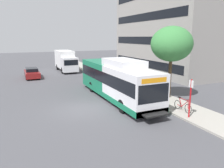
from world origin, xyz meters
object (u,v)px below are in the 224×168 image
transit_bus (116,80)px  box_truck_background (66,60)px  street_tree_near_stop (172,44)px  bicycle_parked (183,105)px  bus_stop_sign_pole (190,95)px  parked_car_far_lane (32,73)px

transit_bus → box_truck_background: transit_bus is taller
transit_bus → street_tree_near_stop: street_tree_near_stop is taller
bicycle_parked → street_tree_near_stop: 5.65m
box_truck_background → transit_bus: bearing=-88.3°
bus_stop_sign_pole → box_truck_background: size_ratio=0.37×
bus_stop_sign_pole → street_tree_near_stop: size_ratio=0.42×
transit_bus → box_truck_background: 17.84m
bus_stop_sign_pole → parked_car_far_lane: size_ratio=0.58×
bus_stop_sign_pole → parked_car_far_lane: bus_stop_sign_pole is taller
bicycle_parked → street_tree_near_stop: (1.47, 3.40, 4.26)m
bicycle_parked → street_tree_near_stop: street_tree_near_stop is taller
bus_stop_sign_pole → bicycle_parked: bus_stop_sign_pole is taller
bicycle_parked → parked_car_far_lane: (-8.91, 19.17, 0.10)m
transit_bus → parked_car_far_lane: bearing=113.6°
parked_car_far_lane → box_truck_background: box_truck_background is taller
parked_car_far_lane → box_truck_background: bearing=35.9°
bus_stop_sign_pole → street_tree_near_stop: street_tree_near_stop is taller
street_tree_near_stop → transit_bus: bearing=156.2°
bicycle_parked → parked_car_far_lane: bearing=114.9°
street_tree_near_stop → parked_car_far_lane: street_tree_near_stop is taller
bicycle_parked → parked_car_far_lane: size_ratio=0.39×
transit_bus → bicycle_parked: transit_bus is taller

